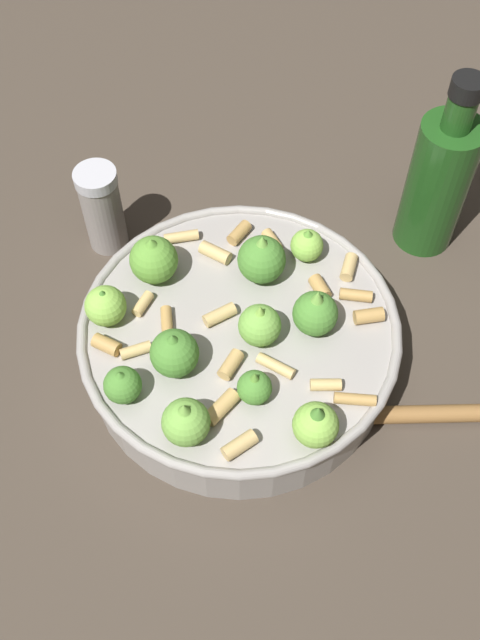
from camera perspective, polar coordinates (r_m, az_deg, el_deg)
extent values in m
plane|color=#42382D|center=(0.68, 0.00, -3.02)|extent=(2.40, 2.40, 0.00)
cylinder|color=#9E9993|center=(0.65, 0.00, -1.81)|extent=(0.27, 0.27, 0.05)
torus|color=#9E9993|center=(0.63, 0.00, -0.51)|extent=(0.28, 0.28, 0.01)
sphere|color=#4C8933|center=(0.62, 5.99, 0.51)|extent=(0.04, 0.04, 0.04)
cone|color=#75B247|center=(0.60, 6.17, 1.68)|extent=(0.02, 0.02, 0.02)
sphere|color=#4C8933|center=(0.58, 1.20, -5.34)|extent=(0.03, 0.03, 0.03)
cone|color=#609E38|center=(0.57, 1.23, -4.58)|extent=(0.01, 0.01, 0.01)
sphere|color=#75B247|center=(0.57, -4.22, -8.03)|extent=(0.04, 0.04, 0.04)
cone|color=#75B247|center=(0.55, -4.35, -7.11)|extent=(0.02, 0.02, 0.02)
sphere|color=#8CC64C|center=(0.57, 6.03, -8.21)|extent=(0.04, 0.04, 0.04)
cone|color=#4C8933|center=(0.55, 6.21, -7.32)|extent=(0.02, 0.02, 0.02)
sphere|color=#4C8933|center=(0.59, -5.13, -2.63)|extent=(0.04, 0.04, 0.04)
cone|color=#4C8933|center=(0.58, -5.27, -1.62)|extent=(0.02, 0.02, 0.01)
sphere|color=#8CC64C|center=(0.63, -10.48, 1.10)|extent=(0.04, 0.04, 0.04)
cone|color=#4C8933|center=(0.62, -10.71, 1.98)|extent=(0.01, 0.01, 0.01)
sphere|color=#609E38|center=(0.65, -6.76, 4.72)|extent=(0.04, 0.04, 0.04)
cone|color=#609E38|center=(0.64, -6.94, 5.88)|extent=(0.02, 0.02, 0.01)
sphere|color=#75B247|center=(0.61, 1.61, -0.43)|extent=(0.04, 0.04, 0.04)
cone|color=#8CC64C|center=(0.59, 1.65, 0.61)|extent=(0.01, 0.01, 0.02)
sphere|color=#8CC64C|center=(0.67, 5.33, 5.87)|extent=(0.03, 0.03, 0.03)
cone|color=#609E38|center=(0.66, 5.44, 6.71)|extent=(0.02, 0.02, 0.01)
sphere|color=#4C8933|center=(0.59, -9.17, -5.08)|extent=(0.03, 0.03, 0.03)
cone|color=#4C8933|center=(0.58, -9.36, -4.37)|extent=(0.02, 0.02, 0.01)
sphere|color=#4C8933|center=(0.65, 1.76, 4.78)|extent=(0.04, 0.04, 0.04)
cone|color=#75B247|center=(0.63, 1.81, 6.04)|extent=(0.02, 0.02, 0.02)
cylinder|color=tan|center=(0.64, 10.15, 0.33)|extent=(0.02, 0.03, 0.01)
cylinder|color=tan|center=(0.64, -7.61, 1.27)|extent=(0.03, 0.02, 0.01)
cylinder|color=tan|center=(0.69, -4.59, 6.55)|extent=(0.02, 0.03, 0.01)
cylinder|color=tan|center=(0.69, -0.33, 6.88)|extent=(0.03, 0.02, 0.01)
cylinder|color=tan|center=(0.67, 8.62, 4.14)|extent=(0.03, 0.02, 0.01)
cylinder|color=tan|center=(0.60, 6.82, -5.08)|extent=(0.01, 0.03, 0.01)
cylinder|color=tan|center=(0.63, -1.56, 0.41)|extent=(0.02, 0.03, 0.01)
cylinder|color=tan|center=(0.61, 2.87, -3.63)|extent=(0.03, 0.03, 0.01)
cylinder|color=tan|center=(0.60, 9.09, -6.18)|extent=(0.01, 0.03, 0.01)
cylinder|color=tan|center=(0.62, -8.15, -2.37)|extent=(0.02, 0.03, 0.01)
cylinder|color=tan|center=(0.62, -10.41, -1.94)|extent=(0.02, 0.03, 0.01)
cylinder|color=tan|center=(0.65, 6.35, 2.57)|extent=(0.03, 0.02, 0.01)
cylinder|color=tan|center=(0.57, 0.18, -9.81)|extent=(0.03, 0.03, 0.01)
cylinder|color=tan|center=(0.68, 2.60, 6.25)|extent=(0.03, 0.02, 0.01)
cylinder|color=tan|center=(0.60, -0.68, -3.53)|extent=(0.03, 0.02, 0.01)
cylinder|color=tan|center=(0.67, -1.91, 5.31)|extent=(0.03, 0.03, 0.01)
cylinder|color=tan|center=(0.63, -5.71, 0.01)|extent=(0.03, 0.01, 0.01)
cylinder|color=tan|center=(0.65, 9.15, 1.94)|extent=(0.01, 0.03, 0.01)
cylinder|color=tan|center=(0.58, -1.43, -6.87)|extent=(0.03, 0.03, 0.01)
cylinder|color=gray|center=(0.74, -10.66, 8.26)|extent=(0.04, 0.04, 0.09)
cylinder|color=silver|center=(0.71, -11.28, 10.93)|extent=(0.04, 0.04, 0.01)
cylinder|color=#1E4C19|center=(0.74, 15.27, 10.15)|extent=(0.06, 0.06, 0.14)
cylinder|color=#1E4C19|center=(0.68, 16.98, 15.42)|extent=(0.03, 0.03, 0.04)
cylinder|color=black|center=(0.66, 17.53, 17.07)|extent=(0.03, 0.03, 0.02)
cylinder|color=olive|center=(0.66, 14.36, -7.18)|extent=(0.02, 0.18, 0.02)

